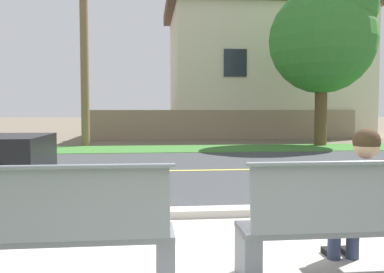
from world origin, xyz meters
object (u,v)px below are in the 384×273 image
object	(u,v)px
bench_right	(363,224)
seated_person_grey	(360,194)
shade_tree_left	(326,32)
bench_left	(41,234)

from	to	relation	value
bench_right	seated_person_grey	bearing A→B (deg)	71.95
shade_tree_left	seated_person_grey	bearing A→B (deg)	-112.23
bench_right	seated_person_grey	xyz separation A→B (m)	(0.06, 0.17, 0.21)
bench_left	bench_right	distance (m)	2.57
bench_left	seated_person_grey	size ratio (longest dim) A/B	1.62
seated_person_grey	shade_tree_left	bearing A→B (deg)	67.77
bench_right	seated_person_grey	distance (m)	0.28
bench_left	shade_tree_left	xyz separation A→B (m)	(7.71, 12.61, 3.94)
shade_tree_left	bench_left	bearing A→B (deg)	-121.43
bench_left	bench_right	bearing A→B (deg)	0.00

